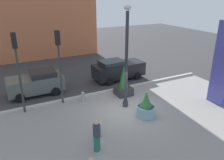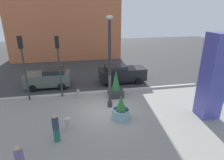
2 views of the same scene
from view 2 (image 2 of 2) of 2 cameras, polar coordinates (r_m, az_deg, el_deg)
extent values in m
plane|color=#38383A|center=(17.43, -3.45, -2.59)|extent=(60.00, 60.00, 0.00)
cube|color=gray|center=(12.21, 0.29, -13.64)|extent=(18.00, 10.00, 0.02)
cube|color=#B7B2A8|center=(16.60, -3.06, -3.52)|extent=(18.00, 0.24, 0.16)
cylinder|color=#2D2D33|center=(14.24, -0.65, -7.30)|extent=(0.36, 0.36, 0.40)
cylinder|color=#2D2D33|center=(13.12, -0.70, 3.95)|extent=(0.20, 0.20, 6.21)
ellipsoid|color=silver|center=(12.57, -0.76, 18.43)|extent=(0.44, 0.44, 0.28)
cube|color=#4C4CAD|center=(13.70, 28.20, 0.78)|extent=(1.23, 1.23, 5.59)
cylinder|color=#7AA8B7|center=(12.80, 2.69, -10.09)|extent=(1.15, 1.15, 0.68)
cylinder|color=#382819|center=(12.64, 2.71, -8.85)|extent=(1.06, 1.06, 0.04)
cone|color=#2D6B33|center=(12.39, 2.75, -6.73)|extent=(0.64, 0.64, 1.01)
cube|color=#2D2D33|center=(15.77, 1.14, -3.93)|extent=(1.13, 1.13, 0.62)
cylinder|color=#382819|center=(15.65, 1.15, -2.96)|extent=(1.08, 1.08, 0.04)
cone|color=#235B2D|center=(15.32, 1.17, 0.03)|extent=(0.72, 0.72, 1.71)
cylinder|color=#99999E|center=(15.81, -10.16, -4.36)|extent=(0.26, 0.26, 0.55)
sphere|color=#99999E|center=(15.66, -10.24, -3.19)|extent=(0.24, 0.24, 0.24)
cylinder|color=#99999E|center=(15.79, -9.54, -4.23)|extent=(0.12, 0.10, 0.10)
cylinder|color=#B2ADA3|center=(12.04, -13.15, -12.67)|extent=(0.36, 0.36, 0.75)
cylinder|color=#333833|center=(15.68, -15.39, 1.95)|extent=(0.14, 0.14, 4.08)
cube|color=black|center=(15.09, -16.30, 10.94)|extent=(0.28, 0.32, 0.90)
sphere|color=yellow|center=(15.22, -16.35, 12.04)|extent=(0.18, 0.18, 0.18)
cylinder|color=#333833|center=(15.92, -24.61, 1.24)|extent=(0.14, 0.14, 4.18)
cube|color=black|center=(15.34, -26.03, 10.21)|extent=(0.28, 0.32, 0.90)
sphere|color=green|center=(15.50, -25.88, 10.33)|extent=(0.18, 0.18, 0.18)
cube|color=black|center=(18.65, 3.13, 1.82)|extent=(4.57, 1.99, 1.16)
cube|color=#1E2328|center=(18.25, 1.13, 3.91)|extent=(2.09, 1.68, 0.35)
cylinder|color=black|center=(20.05, 6.25, 1.49)|extent=(0.65, 0.24, 0.64)
cylinder|color=black|center=(18.44, 8.05, -0.34)|extent=(0.65, 0.24, 0.64)
cylinder|color=black|center=(19.36, -1.61, 0.89)|extent=(0.65, 0.24, 0.64)
cylinder|color=black|center=(17.69, -0.46, -1.07)|extent=(0.65, 0.24, 0.64)
cube|color=#565B56|center=(18.45, -18.77, 0.39)|extent=(4.03, 1.93, 1.10)
cube|color=#1E2328|center=(18.14, -17.16, 2.68)|extent=(1.82, 1.68, 0.37)
cylinder|color=black|center=(18.02, -22.88, -2.38)|extent=(0.64, 0.23, 0.64)
cylinder|color=black|center=(19.73, -21.79, -0.26)|extent=(0.64, 0.23, 0.64)
cylinder|color=black|center=(17.59, -15.00, -1.94)|extent=(0.64, 0.23, 0.64)
cylinder|color=black|center=(19.34, -14.60, 0.19)|extent=(0.64, 0.23, 0.64)
cube|color=#236656|center=(11.19, -16.35, -15.63)|extent=(0.34, 0.32, 0.83)
cylinder|color=#33384C|center=(10.78, -16.75, -12.49)|extent=(0.50, 0.50, 0.63)
sphere|color=tan|center=(10.56, -16.99, -10.55)|extent=(0.23, 0.23, 0.23)
cylinder|color=slate|center=(9.19, -26.21, -20.22)|extent=(0.39, 0.39, 0.65)
sphere|color=tan|center=(8.93, -26.67, -18.05)|extent=(0.23, 0.23, 0.23)
camera|label=1|loc=(4.94, -94.31, 2.19)|focal=36.39mm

